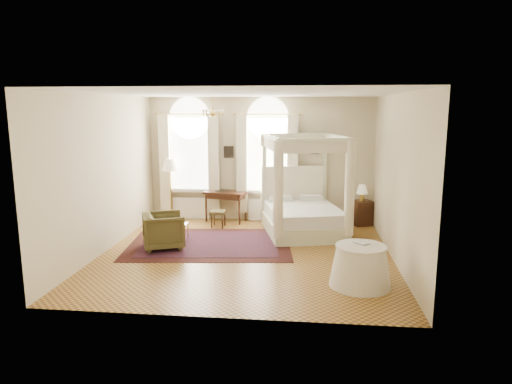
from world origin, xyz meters
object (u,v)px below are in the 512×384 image
at_px(canopy_bed, 303,212).
at_px(coffee_table, 176,224).
at_px(nightstand, 362,213).
at_px(side_table, 360,266).
at_px(floor_lamp, 170,168).
at_px(writing_desk, 226,196).
at_px(armchair, 164,231).
at_px(stool, 218,213).

bearing_deg(canopy_bed, coffee_table, -164.43).
relative_size(nightstand, side_table, 0.61).
relative_size(floor_lamp, side_table, 1.59).
bearing_deg(side_table, nightstand, 82.91).
distance_m(canopy_bed, coffee_table, 3.06).
xyz_separation_m(canopy_bed, nightstand, (1.52, 0.98, -0.22)).
height_order(writing_desk, floor_lamp, floor_lamp).
distance_m(canopy_bed, armchair, 3.37).
height_order(stool, coffee_table, stool).
height_order(writing_desk, coffee_table, writing_desk).
distance_m(writing_desk, side_table, 5.24).
xyz_separation_m(stool, floor_lamp, (-1.41, 0.61, 1.07)).
height_order(writing_desk, armchair, writing_desk).
bearing_deg(coffee_table, armchair, -95.14).
relative_size(stool, armchair, 0.50).
bearing_deg(side_table, armchair, 156.68).
xyz_separation_m(nightstand, armchair, (-4.53, -2.51, 0.07)).
distance_m(stool, coffee_table, 1.42).
relative_size(stool, coffee_table, 0.73).
bearing_deg(side_table, writing_desk, 125.92).
bearing_deg(floor_lamp, coffee_table, -70.41).
xyz_separation_m(canopy_bed, armchair, (-3.00, -1.53, -0.15)).
height_order(canopy_bed, writing_desk, canopy_bed).
distance_m(canopy_bed, floor_lamp, 3.82).
relative_size(canopy_bed, nightstand, 3.95).
relative_size(stool, floor_lamp, 0.26).
bearing_deg(stool, nightstand, 9.38).
relative_size(writing_desk, side_table, 1.14).
distance_m(armchair, side_table, 4.35).
distance_m(nightstand, floor_lamp, 5.22).
bearing_deg(canopy_bed, armchair, -153.00).
distance_m(canopy_bed, stool, 2.21).
distance_m(writing_desk, armchair, 2.70).
bearing_deg(coffee_table, nightstand, 21.97).
height_order(canopy_bed, floor_lamp, canopy_bed).
bearing_deg(canopy_bed, side_table, -72.95).
bearing_deg(writing_desk, coffee_table, -115.70).
distance_m(nightstand, side_table, 4.27).
relative_size(stool, side_table, 0.41).
bearing_deg(stool, canopy_bed, -9.74).
height_order(armchair, coffee_table, armchair).
bearing_deg(stool, side_table, -48.88).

